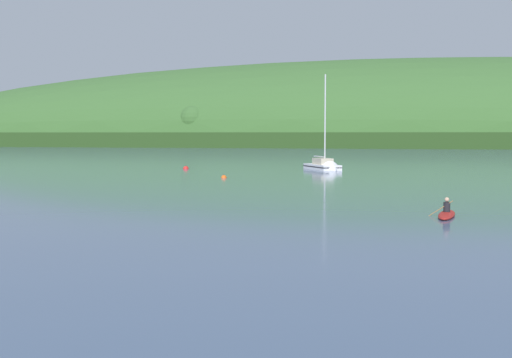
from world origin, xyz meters
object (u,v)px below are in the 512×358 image
sailboat_midwater_white (325,168)px  canoe_with_paddler (447,214)px  mooring_buoy_foreground (224,178)px  mooring_buoy_midchannel (186,169)px

sailboat_midwater_white → canoe_with_paddler: (10.98, -39.68, -0.06)m
canoe_with_paddler → mooring_buoy_foreground: (-18.02, 24.41, -0.10)m
sailboat_midwater_white → mooring_buoy_midchannel: bearing=-114.6°
mooring_buoy_foreground → mooring_buoy_midchannel: size_ratio=0.81×
sailboat_midwater_white → canoe_with_paddler: size_ratio=3.02×
mooring_buoy_foreground → sailboat_midwater_white: bearing=65.3°
mooring_buoy_foreground → mooring_buoy_midchannel: (-8.39, 13.86, -0.00)m
sailboat_midwater_white → mooring_buoy_foreground: sailboat_midwater_white is taller
sailboat_midwater_white → mooring_buoy_foreground: (-7.04, -15.27, -0.16)m
canoe_with_paddler → mooring_buoy_foreground: canoe_with_paddler is taller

